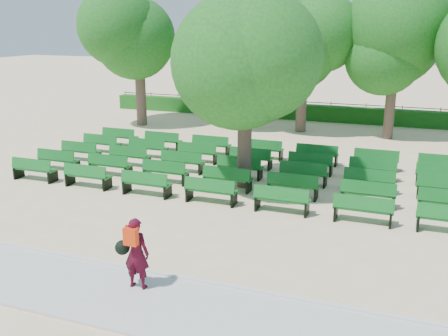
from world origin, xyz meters
name	(u,v)px	position (x,y,z in m)	size (l,w,h in m)	color
ground	(236,191)	(0.00, 0.00, 0.00)	(120.00, 120.00, 0.00)	beige
paving	(122,297)	(0.00, -7.40, 0.03)	(30.00, 2.20, 0.06)	beige
curb	(148,272)	(0.00, -6.25, 0.05)	(30.00, 0.12, 0.10)	silver
hedge	(313,113)	(0.00, 14.00, 0.45)	(26.00, 0.70, 0.90)	#195B19
fence	(313,119)	(0.00, 14.40, 0.00)	(26.00, 0.10, 1.02)	black
tree_line	(298,133)	(0.00, 10.00, 0.00)	(21.80, 6.80, 7.04)	#1E661D
bench_array	(240,175)	(-0.36, 1.55, 0.09)	(1.71, 0.60, 1.07)	#126722
tree_among	(245,65)	(0.07, 0.66, 4.23)	(4.62, 4.62, 6.33)	brown
person	(135,252)	(0.11, -6.96, 0.89)	(0.75, 0.46, 1.60)	#420919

